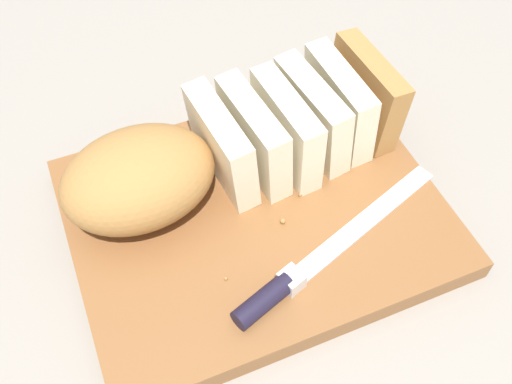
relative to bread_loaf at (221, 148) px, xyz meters
name	(u,v)px	position (x,y,z in m)	size (l,w,h in m)	color
ground_plane	(256,223)	(0.02, -0.06, -0.07)	(3.00, 3.00, 0.00)	gray
cutting_board	(256,216)	(0.02, -0.06, -0.06)	(0.38, 0.30, 0.03)	brown
bread_loaf	(221,148)	(0.00, 0.00, 0.00)	(0.37, 0.16, 0.09)	#A8753D
bread_knife	(295,276)	(0.02, -0.15, -0.04)	(0.26, 0.12, 0.02)	silver
crumb_near_knife	(199,175)	(-0.03, 0.01, -0.04)	(0.01, 0.01, 0.01)	#A8753D
crumb_near_loaf	(299,192)	(0.07, -0.05, -0.04)	(0.00, 0.00, 0.00)	#A8753D
crumb_stray_left	(226,279)	(-0.04, -0.12, -0.04)	(0.00, 0.00, 0.00)	#A8753D
crumb_stray_right	(283,221)	(0.04, -0.08, -0.04)	(0.01, 0.01, 0.01)	#A8753D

